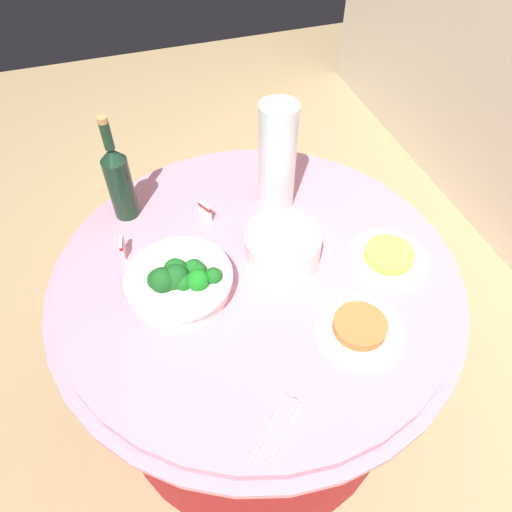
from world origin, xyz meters
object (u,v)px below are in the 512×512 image
(food_plate_fried_egg, at_px, (388,257))
(label_placard_front, at_px, (122,247))
(plate_stack, at_px, (283,247))
(decorative_fruit_vase, at_px, (277,163))
(wine_bottle, at_px, (119,180))
(food_plate_peanuts, at_px, (359,328))
(broccoli_bowl, at_px, (180,281))
(serving_tongs, at_px, (278,428))
(label_placard_mid, at_px, (205,210))

(food_plate_fried_egg, height_order, label_placard_front, label_placard_front)
(plate_stack, height_order, decorative_fruit_vase, decorative_fruit_vase)
(wine_bottle, bearing_deg, plate_stack, 50.43)
(food_plate_peanuts, bearing_deg, broccoli_bowl, -123.34)
(food_plate_peanuts, distance_m, food_plate_fried_egg, 0.26)
(plate_stack, relative_size, food_plate_fried_egg, 0.95)
(label_placard_front, bearing_deg, plate_stack, 70.00)
(decorative_fruit_vase, relative_size, label_placard_front, 6.18)
(wine_bottle, height_order, label_placard_front, wine_bottle)
(serving_tongs, bearing_deg, food_plate_peanuts, 121.81)
(decorative_fruit_vase, xyz_separation_m, label_placard_mid, (0.00, -0.23, -0.12))
(plate_stack, distance_m, wine_bottle, 0.51)
(wine_bottle, xyz_separation_m, food_plate_peanuts, (0.61, 0.48, -0.11))
(decorative_fruit_vase, bearing_deg, label_placard_mid, -89.70)
(decorative_fruit_vase, height_order, food_plate_fried_egg, decorative_fruit_vase)
(wine_bottle, distance_m, label_placard_front, 0.20)
(broccoli_bowl, distance_m, food_plate_fried_egg, 0.58)
(plate_stack, distance_m, label_placard_front, 0.45)
(plate_stack, bearing_deg, food_plate_peanuts, 18.49)
(wine_bottle, relative_size, serving_tongs, 2.25)
(wine_bottle, bearing_deg, label_placard_front, -11.11)
(serving_tongs, distance_m, food_plate_fried_egg, 0.58)
(serving_tongs, xyz_separation_m, food_plate_peanuts, (-0.17, 0.27, 0.01))
(serving_tongs, xyz_separation_m, label_placard_mid, (-0.68, 0.01, 0.03))
(food_plate_fried_egg, bearing_deg, serving_tongs, -52.00)
(plate_stack, height_order, serving_tongs, plate_stack)
(broccoli_bowl, bearing_deg, decorative_fruit_vase, 125.69)
(plate_stack, bearing_deg, food_plate_fried_egg, 70.00)
(serving_tongs, relative_size, label_placard_mid, 2.71)
(plate_stack, bearing_deg, broccoli_bowl, -84.13)
(label_placard_front, relative_size, label_placard_mid, 1.00)
(food_plate_fried_egg, relative_size, label_placard_front, 4.00)
(food_plate_peanuts, bearing_deg, food_plate_fried_egg, 135.63)
(broccoli_bowl, xyz_separation_m, wine_bottle, (-0.35, -0.09, 0.08))
(decorative_fruit_vase, height_order, label_placard_front, decorative_fruit_vase)
(label_placard_front, bearing_deg, broccoli_bowl, 34.30)
(decorative_fruit_vase, distance_m, label_placard_mid, 0.26)
(broccoli_bowl, bearing_deg, label_placard_front, -145.70)
(wine_bottle, height_order, label_placard_mid, wine_bottle)
(broccoli_bowl, relative_size, label_placard_mid, 5.09)
(serving_tongs, height_order, food_plate_fried_egg, food_plate_fried_egg)
(food_plate_fried_egg, bearing_deg, plate_stack, -110.00)
(food_plate_fried_egg, bearing_deg, wine_bottle, -122.33)
(food_plate_fried_egg, distance_m, label_placard_front, 0.74)
(wine_bottle, bearing_deg, broccoli_bowl, 14.74)
(label_placard_front, xyz_separation_m, label_placard_mid, (-0.07, 0.26, 0.00))
(plate_stack, height_order, label_placard_mid, plate_stack)
(broccoli_bowl, relative_size, wine_bottle, 0.83)
(food_plate_fried_egg, bearing_deg, broccoli_bowl, -97.06)
(wine_bottle, relative_size, label_placard_front, 6.11)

